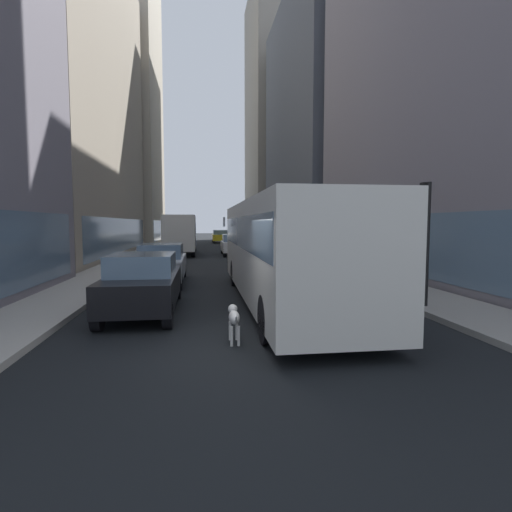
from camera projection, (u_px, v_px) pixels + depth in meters
ground_plane at (212, 246)px, 42.59m from camera, size 120.00×120.00×0.00m
sidewalk_left at (158, 246)px, 41.80m from camera, size 2.40×110.00×0.15m
sidewalk_right at (265, 245)px, 43.37m from camera, size 2.40×110.00×0.15m
building_left_mid at (46, 88)px, 28.10m from camera, size 9.93×22.97×23.90m
building_left_far at (109, 97)px, 47.57m from camera, size 11.35×15.30×34.84m
building_right_mid at (334, 125)px, 39.29m from camera, size 10.23×20.76×24.15m
building_right_far at (289, 118)px, 58.72m from camera, size 11.56×15.50×35.98m
transit_bus at (282, 245)px, 12.19m from camera, size 2.78×11.53×3.05m
car_white_van at (233, 245)px, 30.40m from camera, size 1.70×3.98×1.62m
car_yellow_taxi at (220, 236)px, 50.67m from camera, size 1.89×4.41×1.62m
car_black_suv at (144, 283)px, 10.86m from camera, size 1.77×4.61×1.62m
car_silver_sedan at (162, 263)px, 16.13m from camera, size 1.74×4.65×1.62m
box_truck at (181, 233)px, 31.21m from camera, size 2.30×7.50×3.05m
dalmatian_dog at (234, 317)px, 8.16m from camera, size 0.22×0.96×0.72m
pedestrian_with_handbag at (402, 262)px, 14.54m from camera, size 0.45×0.34×1.69m
traffic_light_near at (426, 223)px, 10.98m from camera, size 0.24×0.41×3.40m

